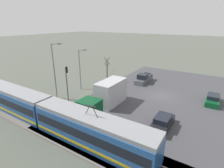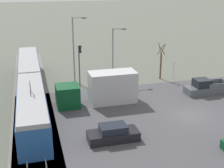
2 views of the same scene
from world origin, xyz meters
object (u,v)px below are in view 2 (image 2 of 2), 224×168
Objects in this scene: street_tree at (161,63)px; pickup_truck at (206,88)px; box_truck at (102,89)px; street_lamp_near_crossing at (75,46)px; traffic_light_pole at (80,61)px; sedan_car_1 at (113,134)px; street_lamp_mid_block at (114,50)px; light_rail_tram at (31,86)px; no_parking_sign at (174,68)px.

pickup_truck is at bearing -156.54° from street_tree.
street_lamp_near_crossing is (8.65, 1.66, 3.35)m from box_truck.
traffic_light_pole is 1.06× the size of street_tree.
sedan_car_1 is 18.00m from street_lamp_mid_block.
street_lamp_mid_block is at bearing 76.49° from street_tree.
street_tree is 0.71× the size of street_lamp_mid_block.
street_tree reaches higher than sedan_car_1.
box_truck reaches higher than sedan_car_1.
sedan_car_1 is 0.63× the size of street_lamp_mid_block.
light_rail_tram is at bearing 29.03° from sedan_car_1.
traffic_light_pole reaches higher than pickup_truck.
street_lamp_mid_block reaches higher than light_rail_tram.
traffic_light_pole is (6.82, 14.68, 2.79)m from pickup_truck.
light_rail_tram is at bearing 129.44° from street_lamp_near_crossing.
pickup_truck is 16.43m from traffic_light_pole.
sedan_car_1 is at bearing 138.94° from no_parking_sign.
sedan_car_1 is (-8.35, 14.33, -0.11)m from pickup_truck.
no_parking_sign is (-2.28, -13.75, -3.62)m from street_lamp_near_crossing.
street_tree is at bearing 80.79° from no_parking_sign.
street_lamp_mid_block is (16.97, -4.84, 3.58)m from sedan_car_1.
pickup_truck is 1.05× the size of street_tree.
street_tree is 2.12m from no_parking_sign.
box_truck is (-3.53, -7.89, 0.09)m from light_rail_tram.
sedan_car_1 is 0.88× the size of street_tree.
sedan_car_1 is at bearing 172.99° from box_truck.
pickup_truck is at bearing -91.70° from box_truck.
light_rail_tram is 3.07× the size of box_truck.
pickup_truck is 6.90m from no_parking_sign.
light_rail_tram is 3.85× the size of street_lamp_mid_block.
street_lamp_near_crossing is (5.12, -6.23, 3.45)m from light_rail_tram.
box_truck is at bearing 88.30° from pickup_truck.
pickup_truck is (-3.93, -21.14, -0.86)m from light_rail_tram.
box_truck reaches higher than pickup_truck.
light_rail_tram is 11.45× the size of no_parking_sign.
street_lamp_near_crossing is at bearing 80.55° from street_tree.
light_rail_tram is 21.52m from pickup_truck.
box_truck is 6.84m from traffic_light_pole.
traffic_light_pole is (2.90, -6.46, 1.93)m from light_rail_tram.
street_tree is at bearing -80.12° from light_rail_tram.
traffic_light_pole reaches higher than light_rail_tram.
street_tree is 2.13× the size of no_parking_sign.
no_parking_sign reaches higher than pickup_truck.
street_tree reaches higher than pickup_truck.
sedan_car_1 is at bearing 164.08° from street_lamp_mid_block.
box_truck is 8.87m from sedan_car_1.
no_parking_sign is (2.84, -19.98, -0.17)m from light_rail_tram.
sedan_car_1 is 0.83× the size of traffic_light_pole.
traffic_light_pole is (15.17, 0.35, 2.89)m from sedan_car_1.
box_truck is 12.20m from street_tree.
sedan_car_1 is (-12.27, -6.81, -0.97)m from light_rail_tram.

